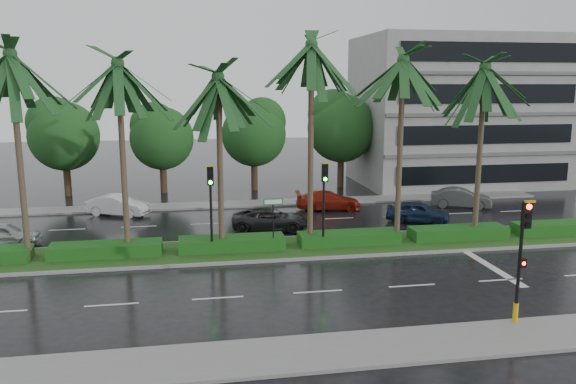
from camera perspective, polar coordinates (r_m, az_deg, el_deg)
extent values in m
plane|color=black|center=(27.57, 0.72, -6.42)|extent=(120.00, 120.00, 0.00)
cube|color=slate|center=(18.32, 6.80, -15.61)|extent=(40.00, 2.40, 0.12)
cube|color=slate|center=(39.04, -2.51, -1.14)|extent=(40.00, 2.00, 0.12)
cube|color=gray|center=(28.49, 0.35, -5.69)|extent=(36.00, 4.00, 0.14)
cube|color=#1E511B|center=(28.47, 0.35, -5.55)|extent=(35.60, 3.70, 0.02)
cube|color=#154112|center=(28.28, -17.99, -5.57)|extent=(5.20, 1.40, 0.60)
cube|color=#154112|center=(28.03, -5.72, -5.22)|extent=(5.20, 1.40, 0.60)
cube|color=#154112|center=(29.05, 6.21, -4.65)|extent=(5.20, 1.40, 0.60)
cube|color=#154112|center=(31.20, 16.88, -3.97)|extent=(5.20, 1.40, 0.60)
cube|color=#154112|center=(34.29, 25.90, -3.29)|extent=(5.20, 1.40, 0.60)
cube|color=silver|center=(34.63, -21.52, -3.57)|extent=(2.00, 0.12, 0.01)
cube|color=silver|center=(22.65, -17.49, -10.87)|extent=(2.00, 0.12, 0.01)
cube|color=silver|center=(34.03, -14.90, -3.41)|extent=(2.00, 0.12, 0.01)
cube|color=silver|center=(22.44, -7.14, -10.63)|extent=(2.00, 0.12, 0.01)
cube|color=silver|center=(33.89, -8.14, -3.21)|extent=(2.00, 0.12, 0.01)
cube|color=silver|center=(22.94, 3.04, -10.07)|extent=(2.00, 0.12, 0.01)
cube|color=silver|center=(34.22, -1.43, -2.96)|extent=(2.00, 0.12, 0.01)
cube|color=silver|center=(24.10, 12.48, -9.26)|extent=(2.00, 0.12, 0.01)
cube|color=silver|center=(35.01, 5.07, -2.68)|extent=(2.00, 0.12, 0.01)
cube|color=silver|center=(25.84, 20.81, -8.34)|extent=(2.00, 0.12, 0.01)
cube|color=silver|center=(36.23, 11.20, -2.38)|extent=(2.00, 0.12, 0.01)
cube|color=silver|center=(37.83, 16.87, -2.09)|extent=(2.00, 0.12, 0.01)
cube|color=silver|center=(39.77, 22.03, -1.80)|extent=(2.00, 0.12, 0.01)
cube|color=silver|center=(27.72, 19.61, -6.96)|extent=(0.40, 6.00, 0.01)
cylinder|color=#3C3222|center=(28.14, -25.60, 2.95)|extent=(0.28, 0.28, 9.37)
cylinder|color=#3C3222|center=(29.02, -24.87, -5.81)|extent=(0.40, 0.40, 0.44)
cylinder|color=#3C3222|center=(27.39, -16.41, 2.99)|extent=(0.28, 0.28, 9.00)
cylinder|color=#3C3222|center=(28.26, -15.94, -5.63)|extent=(0.40, 0.40, 0.44)
cylinder|color=#3C3222|center=(27.08, -6.92, 2.64)|extent=(0.28, 0.28, 8.41)
cylinder|color=#3C3222|center=(27.93, -6.73, -5.47)|extent=(0.40, 0.40, 0.44)
cylinder|color=#3C3222|center=(27.86, 2.32, 4.54)|extent=(0.28, 0.28, 9.95)
cylinder|color=#3C3222|center=(28.78, 2.25, -4.90)|extent=(0.40, 0.40, 0.44)
cylinder|color=#3C3222|center=(28.81, 11.29, 3.85)|extent=(0.28, 0.28, 9.24)
cylinder|color=#3C3222|center=(29.66, 10.97, -4.62)|extent=(0.40, 0.40, 0.44)
cylinder|color=#3C3222|center=(30.99, 18.88, 3.66)|extent=(0.28, 0.28, 8.92)
cylinder|color=#3C3222|center=(31.76, 18.41, -3.95)|extent=(0.40, 0.40, 0.44)
cylinder|color=black|center=(20.81, 22.37, -7.84)|extent=(0.12, 0.12, 3.40)
cube|color=black|center=(20.10, 23.09, -2.17)|extent=(0.30, 0.18, 0.90)
cube|color=gold|center=(19.91, 23.38, -0.90)|extent=(0.34, 0.12, 0.06)
cylinder|color=#FF0C05|center=(19.96, 23.31, -1.39)|extent=(0.18, 0.04, 0.18)
cylinder|color=black|center=(20.02, 23.24, -2.23)|extent=(0.18, 0.04, 0.18)
cylinder|color=black|center=(20.09, 23.18, -3.06)|extent=(0.18, 0.04, 0.18)
cylinder|color=gold|center=(21.26, 22.11, -11.29)|extent=(0.18, 0.18, 0.70)
cube|color=black|center=(20.53, 22.71, -6.65)|extent=(0.22, 0.16, 0.32)
cylinder|color=#FF0C05|center=(20.46, 22.85, -6.72)|extent=(0.12, 0.03, 0.12)
cylinder|color=black|center=(27.04, -7.80, -2.80)|extent=(0.12, 0.12, 3.40)
cube|color=black|center=(26.44, -7.90, 1.64)|extent=(0.30, 0.18, 0.90)
cube|color=gold|center=(26.25, -7.92, 2.64)|extent=(0.34, 0.12, 0.06)
cylinder|color=black|center=(26.29, -7.91, 2.25)|extent=(0.18, 0.04, 0.18)
cylinder|color=black|center=(26.34, -7.90, 1.61)|extent=(0.18, 0.04, 0.18)
cylinder|color=#0CE519|center=(26.39, -7.88, 0.97)|extent=(0.18, 0.04, 0.18)
cylinder|color=black|center=(27.76, 3.63, -2.36)|extent=(0.12, 0.12, 3.40)
cube|color=black|center=(27.18, 3.77, 1.97)|extent=(0.30, 0.18, 0.90)
cube|color=gold|center=(26.99, 3.84, 2.94)|extent=(0.34, 0.12, 0.06)
cylinder|color=black|center=(27.03, 3.83, 2.57)|extent=(0.18, 0.04, 0.18)
cylinder|color=black|center=(27.08, 3.82, 1.94)|extent=(0.18, 0.04, 0.18)
cylinder|color=#0CE519|center=(27.13, 3.81, 1.32)|extent=(0.18, 0.04, 0.18)
cylinder|color=black|center=(27.49, -1.52, -3.33)|extent=(0.06, 0.06, 2.60)
cube|color=#0C5926|center=(27.20, -1.52, -1.00)|extent=(0.95, 0.04, 0.30)
cube|color=white|center=(27.18, -1.51, -1.01)|extent=(0.85, 0.01, 0.22)
cylinder|color=#352118|center=(44.87, -21.50, 1.21)|extent=(0.52, 0.52, 2.47)
sphere|color=#183A15|center=(44.48, -21.79, 5.30)|extent=(5.09, 5.09, 5.09)
sphere|color=#183A15|center=(44.70, -21.80, 6.59)|extent=(3.82, 3.82, 3.82)
cylinder|color=#352118|center=(43.99, -12.53, 1.44)|extent=(0.52, 0.52, 2.32)
sphere|color=#183A15|center=(43.61, -12.70, 5.35)|extent=(4.77, 4.77, 4.77)
sphere|color=#183A15|center=(43.83, -12.73, 6.59)|extent=(3.58, 3.58, 3.58)
cylinder|color=#352118|center=(44.19, -3.44, 1.79)|extent=(0.52, 0.52, 2.43)
sphere|color=#183A15|center=(43.81, -3.48, 5.87)|extent=(5.00, 5.00, 5.00)
sphere|color=#183A15|center=(44.03, -3.54, 7.17)|extent=(3.75, 3.75, 3.75)
cylinder|color=#352118|center=(45.48, 5.37, 2.16)|extent=(0.52, 0.52, 2.64)
sphere|color=#183A15|center=(45.09, 5.44, 6.47)|extent=(5.43, 5.43, 5.43)
sphere|color=#183A15|center=(45.31, 5.37, 7.83)|extent=(4.07, 4.07, 4.07)
cylinder|color=#352118|center=(47.80, 13.49, 2.17)|extent=(0.52, 0.52, 2.37)
sphere|color=#183A15|center=(47.45, 13.66, 5.85)|extent=(4.88, 4.88, 4.88)
sphere|color=#183A15|center=(47.65, 13.57, 7.02)|extent=(3.66, 3.66, 3.66)
cube|color=gray|center=(49.05, 16.77, 7.88)|extent=(16.00, 10.00, 12.00)
imported|color=#A8ACB0|center=(32.30, -27.02, -3.88)|extent=(1.72, 3.79, 1.26)
imported|color=silver|center=(37.15, -16.88, -1.30)|extent=(2.82, 4.17, 1.30)
imported|color=black|center=(32.07, -1.79, -2.80)|extent=(2.73, 4.68, 1.22)
imported|color=maroon|center=(37.28, 4.08, -0.86)|extent=(2.16, 4.43, 1.24)
imported|color=#162744|center=(34.66, 13.06, -1.99)|extent=(2.95, 4.04, 1.28)
imported|color=#4D4F51|center=(39.58, 17.16, -0.59)|extent=(2.89, 4.16, 1.30)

